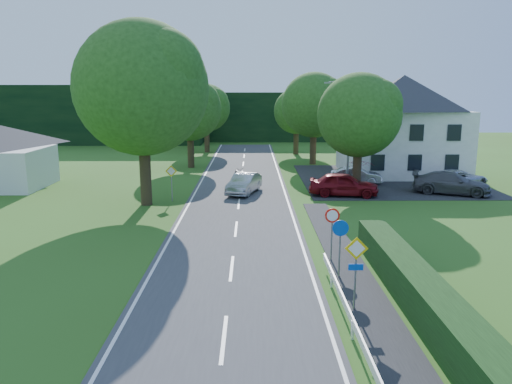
{
  "coord_description": "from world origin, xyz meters",
  "views": [
    {
      "loc": [
        0.84,
        -7.72,
        7.32
      ],
      "look_at": [
        1.07,
        17.48,
        2.16
      ],
      "focal_mm": 35.0,
      "sensor_mm": 36.0,
      "label": 1
    }
  ],
  "objects_px": {
    "moving_car": "(244,184)",
    "parked_car_red": "(344,184)",
    "parasol": "(360,173)",
    "parked_car_grey": "(451,183)",
    "motorcycle": "(238,174)",
    "streetlight": "(347,129)",
    "parked_car_silver_b": "(457,178)",
    "parked_car_silver_a": "(356,175)"
  },
  "relations": [
    {
      "from": "parasol",
      "to": "parked_car_grey",
      "type": "bearing_deg",
      "value": -26.44
    },
    {
      "from": "streetlight",
      "to": "parked_car_grey",
      "type": "relative_size",
      "value": 1.5
    },
    {
      "from": "moving_car",
      "to": "parked_car_red",
      "type": "relative_size",
      "value": 0.91
    },
    {
      "from": "motorcycle",
      "to": "parked_car_silver_a",
      "type": "bearing_deg",
      "value": -27.2
    },
    {
      "from": "parked_car_silver_a",
      "to": "parasol",
      "type": "bearing_deg",
      "value": -170.15
    },
    {
      "from": "parked_car_grey",
      "to": "parked_car_silver_b",
      "type": "relative_size",
      "value": 1.09
    },
    {
      "from": "motorcycle",
      "to": "parked_car_grey",
      "type": "relative_size",
      "value": 0.36
    },
    {
      "from": "moving_car",
      "to": "parked_car_silver_b",
      "type": "bearing_deg",
      "value": 24.02
    },
    {
      "from": "moving_car",
      "to": "parked_car_silver_b",
      "type": "xyz_separation_m",
      "value": [
        16.25,
        2.21,
        -0.04
      ]
    },
    {
      "from": "parasol",
      "to": "motorcycle",
      "type": "bearing_deg",
      "value": 163.0
    },
    {
      "from": "parked_car_grey",
      "to": "streetlight",
      "type": "bearing_deg",
      "value": 89.55
    },
    {
      "from": "streetlight",
      "to": "parked_car_silver_b",
      "type": "xyz_separation_m",
      "value": [
        8.48,
        -0.4,
        -3.74
      ]
    },
    {
      "from": "parasol",
      "to": "parked_car_red",
      "type": "bearing_deg",
      "value": -117.56
    },
    {
      "from": "parked_car_red",
      "to": "parasol",
      "type": "height_order",
      "value": "parasol"
    },
    {
      "from": "parked_car_red",
      "to": "parked_car_grey",
      "type": "xyz_separation_m",
      "value": [
        7.81,
        0.59,
        -0.04
      ]
    },
    {
      "from": "streetlight",
      "to": "parked_car_silver_b",
      "type": "height_order",
      "value": "streetlight"
    },
    {
      "from": "parked_car_grey",
      "to": "parked_car_silver_b",
      "type": "height_order",
      "value": "parked_car_grey"
    },
    {
      "from": "moving_car",
      "to": "parked_car_silver_a",
      "type": "height_order",
      "value": "moving_car"
    },
    {
      "from": "streetlight",
      "to": "moving_car",
      "type": "distance_m",
      "value": 8.99
    },
    {
      "from": "parked_car_silver_a",
      "to": "parasol",
      "type": "distance_m",
      "value": 1.11
    },
    {
      "from": "streetlight",
      "to": "parked_car_silver_a",
      "type": "height_order",
      "value": "streetlight"
    },
    {
      "from": "parked_car_red",
      "to": "parked_car_grey",
      "type": "height_order",
      "value": "parked_car_red"
    },
    {
      "from": "moving_car",
      "to": "motorcycle",
      "type": "distance_m",
      "value": 5.58
    },
    {
      "from": "streetlight",
      "to": "parked_car_red",
      "type": "height_order",
      "value": "streetlight"
    },
    {
      "from": "parasol",
      "to": "parked_car_silver_a",
      "type": "bearing_deg",
      "value": 91.71
    },
    {
      "from": "parked_car_silver_a",
      "to": "parked_car_grey",
      "type": "relative_size",
      "value": 0.75
    },
    {
      "from": "motorcycle",
      "to": "parked_car_silver_a",
      "type": "height_order",
      "value": "parked_car_silver_a"
    },
    {
      "from": "parked_car_silver_a",
      "to": "parked_car_red",
      "type": "bearing_deg",
      "value": 166.56
    },
    {
      "from": "parked_car_silver_a",
      "to": "moving_car",
      "type": "bearing_deg",
      "value": 121.01
    },
    {
      "from": "parked_car_silver_a",
      "to": "parked_car_grey",
      "type": "height_order",
      "value": "parked_car_grey"
    },
    {
      "from": "parked_car_red",
      "to": "parked_car_grey",
      "type": "bearing_deg",
      "value": -76.83
    },
    {
      "from": "parked_car_silver_a",
      "to": "parasol",
      "type": "height_order",
      "value": "parasol"
    },
    {
      "from": "motorcycle",
      "to": "parked_car_red",
      "type": "bearing_deg",
      "value": -56.55
    },
    {
      "from": "motorcycle",
      "to": "parked_car_silver_a",
      "type": "xyz_separation_m",
      "value": [
        9.4,
        -1.83,
        0.15
      ]
    },
    {
      "from": "streetlight",
      "to": "parked_car_silver_b",
      "type": "distance_m",
      "value": 9.28
    },
    {
      "from": "parked_car_silver_b",
      "to": "parasol",
      "type": "xyz_separation_m",
      "value": [
        -7.39,
        0.46,
        0.33
      ]
    },
    {
      "from": "moving_car",
      "to": "parasol",
      "type": "xyz_separation_m",
      "value": [
        8.85,
        2.67,
        0.3
      ]
    },
    {
      "from": "motorcycle",
      "to": "parked_car_red",
      "type": "xyz_separation_m",
      "value": [
        7.57,
        -6.44,
        0.31
      ]
    },
    {
      "from": "streetlight",
      "to": "parasol",
      "type": "xyz_separation_m",
      "value": [
        1.09,
        0.05,
        -3.41
      ]
    },
    {
      "from": "streetlight",
      "to": "parked_car_silver_b",
      "type": "bearing_deg",
      "value": -2.73
    },
    {
      "from": "parked_car_silver_b",
      "to": "parked_car_silver_a",
      "type": "bearing_deg",
      "value": 55.64
    },
    {
      "from": "motorcycle",
      "to": "parasol",
      "type": "xyz_separation_m",
      "value": [
        9.43,
        -2.88,
        0.51
      ]
    }
  ]
}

